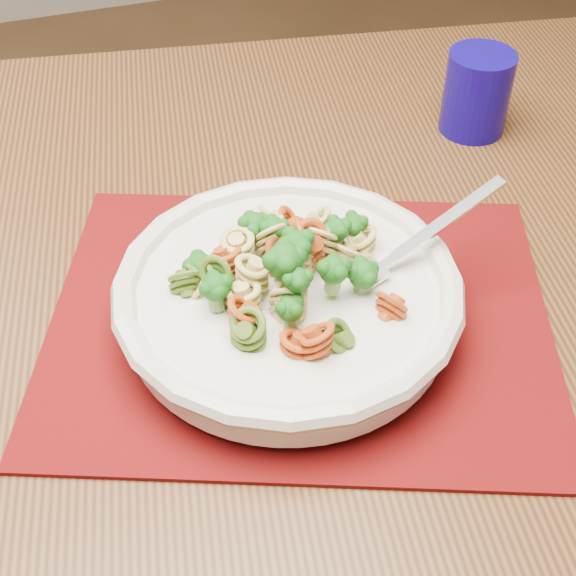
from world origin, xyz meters
name	(u,v)px	position (x,y,z in m)	size (l,w,h in m)	color
dining_table	(299,346)	(0.30, -0.24, 0.64)	(1.46, 1.07, 0.74)	brown
placemat	(300,318)	(0.28, -0.30, 0.75)	(0.41, 0.32, 0.00)	#62040C
pasta_bowl	(288,296)	(0.27, -0.31, 0.78)	(0.28, 0.28, 0.05)	silver
pasta_broccoli_heap	(288,282)	(0.27, -0.31, 0.79)	(0.24, 0.24, 0.06)	tan
fork	(370,275)	(0.34, -0.32, 0.79)	(0.19, 0.02, 0.01)	silver
tumbler	(477,93)	(0.55, -0.09, 0.79)	(0.07, 0.07, 0.09)	#0D0462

